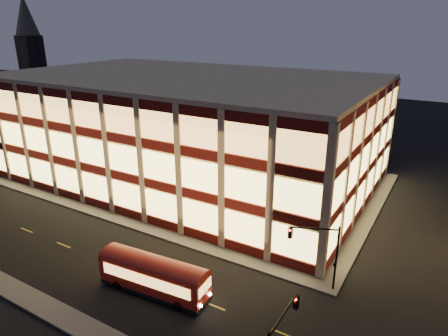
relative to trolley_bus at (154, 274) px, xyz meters
The scene contains 9 objects.
ground 13.00m from the trolley_bus, 146.99° to the left, with size 200.00×200.00×0.00m, color black.
sidewalk_office_south 16.05m from the trolley_bus, 149.85° to the left, with size 54.00×2.00×0.15m, color #514F4C.
sidewalk_office_east 26.99m from the trolley_bus, 63.07° to the left, with size 2.00×30.00×0.15m, color #514F4C.
sidewalk_near 12.47m from the trolley_bus, 151.02° to the right, with size 100.00×2.00×0.15m, color #514F4C.
office_building 28.12m from the trolley_bus, 119.82° to the left, with size 50.45×30.45×14.50m.
church_tower 93.76m from the trolley_bus, 149.81° to the left, with size 5.00×5.00×18.00m, color #2D2621.
church_spire 95.86m from the trolley_bus, 149.81° to the left, with size 6.00×6.00×10.00m, color #4C473F.
traffic_signal_far 13.72m from the trolley_bus, 32.45° to the left, with size 3.79×1.87×6.00m.
trolley_bus is the anchor object (origin of this frame).
Camera 1 is at (29.95, -27.91, 21.16)m, focal length 32.00 mm.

